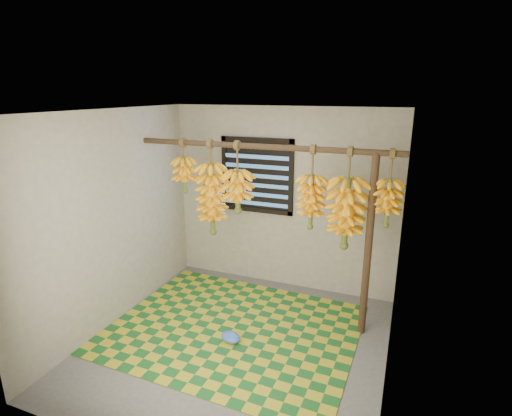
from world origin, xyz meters
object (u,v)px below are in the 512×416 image
at_px(support_post, 368,248).
at_px(banana_bunch_c, 238,192).
at_px(banana_bunch_e, 346,214).
at_px(banana_bunch_a, 185,175).
at_px(plastic_bag, 231,337).
at_px(woven_mat, 233,329).
at_px(banana_bunch_f, 388,203).
at_px(banana_bunch_d, 311,202).
at_px(banana_bunch_b, 212,199).

relative_size(support_post, banana_bunch_c, 2.43).
bearing_deg(banana_bunch_e, banana_bunch_a, 180.00).
xyz_separation_m(plastic_bag, banana_bunch_e, (1.02, 0.70, 1.29)).
xyz_separation_m(woven_mat, banana_bunch_a, (-0.82, 0.47, 1.61)).
xyz_separation_m(woven_mat, plastic_bag, (0.07, -0.23, 0.05)).
distance_m(plastic_bag, banana_bunch_f, 2.15).
bearing_deg(banana_bunch_d, banana_bunch_c, -180.00).
bearing_deg(banana_bunch_c, woven_mat, -74.19).
distance_m(banana_bunch_c, banana_bunch_d, 0.86).
xyz_separation_m(plastic_bag, banana_bunch_a, (-0.90, 0.70, 1.56)).
height_order(plastic_bag, banana_bunch_a, banana_bunch_a).
bearing_deg(plastic_bag, banana_bunch_f, 26.17).
xyz_separation_m(support_post, plastic_bag, (-1.27, -0.70, -0.94)).
bearing_deg(banana_bunch_c, banana_bunch_b, 180.00).
bearing_deg(banana_bunch_a, banana_bunch_b, 0.00).
height_order(banana_bunch_d, banana_bunch_e, same).
distance_m(banana_bunch_a, banana_bunch_d, 1.56).
height_order(banana_bunch_a, banana_bunch_e, same).
bearing_deg(banana_bunch_d, support_post, -0.00).
distance_m(woven_mat, banana_bunch_e, 1.80).
distance_m(support_post, banana_bunch_d, 0.77).
xyz_separation_m(woven_mat, banana_bunch_e, (1.10, 0.47, 1.35)).
bearing_deg(banana_bunch_a, plastic_bag, -37.94).
xyz_separation_m(support_post, banana_bunch_b, (-1.81, 0.00, 0.35)).
height_order(woven_mat, banana_bunch_f, banana_bunch_f).
bearing_deg(banana_bunch_f, banana_bunch_e, -180.00).
height_order(banana_bunch_b, banana_bunch_e, same).
height_order(support_post, banana_bunch_a, banana_bunch_a).
relative_size(banana_bunch_a, banana_bunch_f, 0.82).
bearing_deg(banana_bunch_c, banana_bunch_d, 0.00).
xyz_separation_m(support_post, banana_bunch_c, (-1.48, 0.00, 0.47)).
bearing_deg(banana_bunch_d, banana_bunch_a, -180.00).
height_order(support_post, plastic_bag, support_post).
distance_m(support_post, banana_bunch_b, 1.85).
height_order(banana_bunch_c, banana_bunch_f, same).
xyz_separation_m(banana_bunch_d, banana_bunch_f, (0.78, 0.00, 0.07)).
height_order(support_post, banana_bunch_e, banana_bunch_e).
bearing_deg(banana_bunch_a, woven_mat, -29.79).
bearing_deg(support_post, banana_bunch_c, 180.00).
xyz_separation_m(plastic_bag, banana_bunch_b, (-0.54, 0.70, 1.29)).
height_order(banana_bunch_b, banana_bunch_f, same).
distance_m(banana_bunch_b, banana_bunch_f, 1.97).
relative_size(woven_mat, banana_bunch_f, 3.36).
bearing_deg(woven_mat, plastic_bag, -72.13).
bearing_deg(banana_bunch_f, banana_bunch_c, -180.00).
relative_size(plastic_bag, banana_bunch_f, 0.29).
relative_size(banana_bunch_a, banana_bunch_c, 0.79).
xyz_separation_m(support_post, banana_bunch_e, (-0.25, 0.00, 0.35)).
xyz_separation_m(banana_bunch_a, banana_bunch_e, (1.92, 0.00, -0.27)).
bearing_deg(banana_bunch_f, banana_bunch_d, 180.00).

